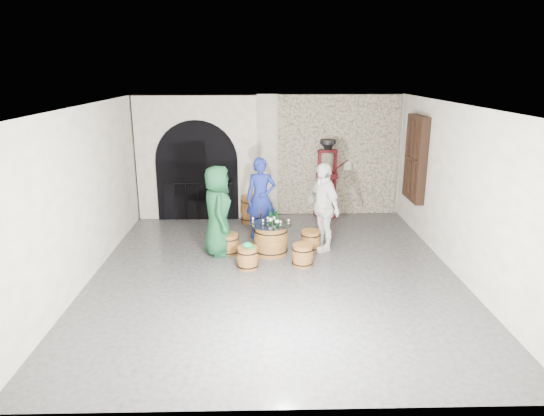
{
  "coord_description": "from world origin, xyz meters",
  "views": [
    {
      "loc": [
        -0.26,
        -8.78,
        3.84
      ],
      "look_at": [
        -0.03,
        0.87,
        1.05
      ],
      "focal_mm": 32.0,
      "sensor_mm": 36.0,
      "label": 1
    }
  ],
  "objects_px": {
    "person_blue": "(261,198)",
    "person_white": "(323,207)",
    "corking_press": "(327,172)",
    "barrel_stool_near_left": "(248,258)",
    "wine_bottle_left": "(270,218)",
    "barrel_stool_near_right": "(303,255)",
    "barrel_stool_far": "(263,231)",
    "side_barrel": "(251,209)",
    "barrel_stool_right": "(311,240)",
    "wine_bottle_right": "(275,216)",
    "barrel_table": "(271,239)",
    "person_green": "(218,211)",
    "wine_bottle_center": "(277,220)",
    "barrel_stool_left": "(229,244)"
  },
  "relations": [
    {
      "from": "person_white",
      "to": "barrel_stool_near_left",
      "type": "bearing_deg",
      "value": -81.62
    },
    {
      "from": "barrel_stool_right",
      "to": "wine_bottle_left",
      "type": "relative_size",
      "value": 1.37
    },
    {
      "from": "person_blue",
      "to": "wine_bottle_left",
      "type": "relative_size",
      "value": 5.82
    },
    {
      "from": "wine_bottle_center",
      "to": "person_green",
      "type": "bearing_deg",
      "value": 172.28
    },
    {
      "from": "barrel_stool_far",
      "to": "side_barrel",
      "type": "distance_m",
      "value": 1.42
    },
    {
      "from": "barrel_stool_left",
      "to": "barrel_stool_far",
      "type": "height_order",
      "value": "same"
    },
    {
      "from": "barrel_table",
      "to": "wine_bottle_left",
      "type": "bearing_deg",
      "value": 168.17
    },
    {
      "from": "wine_bottle_left",
      "to": "wine_bottle_center",
      "type": "relative_size",
      "value": 1.0
    },
    {
      "from": "side_barrel",
      "to": "wine_bottle_left",
      "type": "bearing_deg",
      "value": -78.54
    },
    {
      "from": "wine_bottle_left",
      "to": "wine_bottle_right",
      "type": "bearing_deg",
      "value": 50.91
    },
    {
      "from": "barrel_table",
      "to": "barrel_stool_near_right",
      "type": "height_order",
      "value": "barrel_table"
    },
    {
      "from": "person_blue",
      "to": "person_white",
      "type": "distance_m",
      "value": 1.57
    },
    {
      "from": "wine_bottle_center",
      "to": "barrel_stool_right",
      "type": "bearing_deg",
      "value": 24.81
    },
    {
      "from": "barrel_table",
      "to": "wine_bottle_right",
      "type": "bearing_deg",
      "value": 54.25
    },
    {
      "from": "barrel_table",
      "to": "barrel_stool_near_left",
      "type": "bearing_deg",
      "value": -122.32
    },
    {
      "from": "barrel_stool_right",
      "to": "person_white",
      "type": "distance_m",
      "value": 0.79
    },
    {
      "from": "person_blue",
      "to": "barrel_stool_left",
      "type": "bearing_deg",
      "value": -122.95
    },
    {
      "from": "barrel_stool_near_left",
      "to": "wine_bottle_right",
      "type": "xyz_separation_m",
      "value": [
        0.57,
        0.88,
        0.59
      ]
    },
    {
      "from": "corking_press",
      "to": "barrel_stool_near_left",
      "type": "bearing_deg",
      "value": -130.42
    },
    {
      "from": "barrel_stool_left",
      "to": "barrel_stool_far",
      "type": "xyz_separation_m",
      "value": [
        0.74,
        0.85,
        0.0
      ]
    },
    {
      "from": "person_blue",
      "to": "side_barrel",
      "type": "xyz_separation_m",
      "value": [
        -0.27,
        1.16,
        -0.6
      ]
    },
    {
      "from": "barrel_stool_left",
      "to": "barrel_stool_near_left",
      "type": "xyz_separation_m",
      "value": [
        0.42,
        -0.79,
        0.0
      ]
    },
    {
      "from": "barrel_stool_right",
      "to": "barrel_stool_near_left",
      "type": "distance_m",
      "value": 1.67
    },
    {
      "from": "person_blue",
      "to": "barrel_stool_far",
      "type": "bearing_deg",
      "value": -79.68
    },
    {
      "from": "barrel_table",
      "to": "person_blue",
      "type": "distance_m",
      "value": 1.28
    },
    {
      "from": "wine_bottle_left",
      "to": "side_barrel",
      "type": "distance_m",
      "value": 2.36
    },
    {
      "from": "barrel_stool_right",
      "to": "barrel_stool_near_right",
      "type": "distance_m",
      "value": 0.9
    },
    {
      "from": "wine_bottle_left",
      "to": "barrel_stool_near_right",
      "type": "bearing_deg",
      "value": -45.78
    },
    {
      "from": "person_blue",
      "to": "barrel_table",
      "type": "bearing_deg",
      "value": -79.68
    },
    {
      "from": "barrel_table",
      "to": "barrel_stool_left",
      "type": "distance_m",
      "value": 0.91
    },
    {
      "from": "wine_bottle_left",
      "to": "wine_bottle_center",
      "type": "height_order",
      "value": "same"
    },
    {
      "from": "side_barrel",
      "to": "person_blue",
      "type": "bearing_deg",
      "value": -77.12
    },
    {
      "from": "barrel_stool_far",
      "to": "barrel_stool_near_right",
      "type": "relative_size",
      "value": 1.0
    },
    {
      "from": "barrel_stool_far",
      "to": "person_blue",
      "type": "distance_m",
      "value": 0.76
    },
    {
      "from": "wine_bottle_left",
      "to": "corking_press",
      "type": "xyz_separation_m",
      "value": [
        1.55,
        2.75,
        0.39
      ]
    },
    {
      "from": "barrel_stool_right",
      "to": "corking_press",
      "type": "bearing_deg",
      "value": 75.2
    },
    {
      "from": "barrel_table",
      "to": "barrel_stool_right",
      "type": "height_order",
      "value": "barrel_table"
    },
    {
      "from": "barrel_stool_far",
      "to": "barrel_stool_near_right",
      "type": "xyz_separation_m",
      "value": [
        0.79,
        -1.54,
        0.0
      ]
    },
    {
      "from": "barrel_table",
      "to": "person_green",
      "type": "bearing_deg",
      "value": 177.91
    },
    {
      "from": "barrel_table",
      "to": "person_white",
      "type": "height_order",
      "value": "person_white"
    },
    {
      "from": "barrel_stool_right",
      "to": "person_white",
      "type": "relative_size",
      "value": 0.23
    },
    {
      "from": "barrel_stool_near_right",
      "to": "side_barrel",
      "type": "distance_m",
      "value": 3.12
    },
    {
      "from": "side_barrel",
      "to": "barrel_stool_far",
      "type": "bearing_deg",
      "value": -77.52
    },
    {
      "from": "barrel_stool_near_right",
      "to": "side_barrel",
      "type": "relative_size",
      "value": 0.64
    },
    {
      "from": "barrel_stool_near_right",
      "to": "person_blue",
      "type": "xyz_separation_m",
      "value": [
        -0.83,
        1.76,
        0.72
      ]
    },
    {
      "from": "barrel_stool_right",
      "to": "wine_bottle_right",
      "type": "xyz_separation_m",
      "value": [
        -0.79,
        -0.1,
        0.59
      ]
    },
    {
      "from": "barrel_table",
      "to": "person_green",
      "type": "distance_m",
      "value": 1.28
    },
    {
      "from": "person_white",
      "to": "barrel_stool_far",
      "type": "bearing_deg",
      "value": -139.48
    },
    {
      "from": "wine_bottle_center",
      "to": "corking_press",
      "type": "distance_m",
      "value": 3.23
    },
    {
      "from": "barrel_stool_near_left",
      "to": "wine_bottle_right",
      "type": "relative_size",
      "value": 1.37
    }
  ]
}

